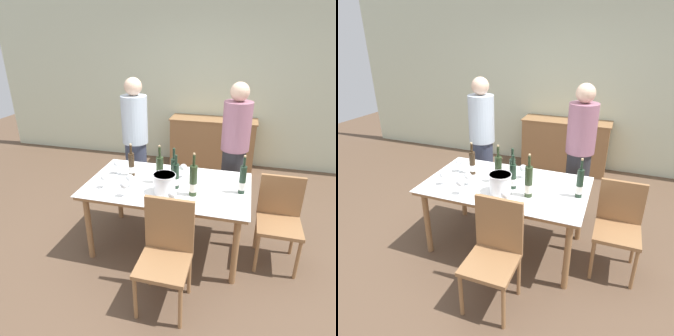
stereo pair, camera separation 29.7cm
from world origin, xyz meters
TOP-DOWN VIEW (x-y plane):
  - ground_plane at (0.00, 0.00)m, footprint 12.00×12.00m
  - back_wall at (0.00, 2.60)m, footprint 8.00×0.10m
  - sideboard_cabinet at (0.18, 2.31)m, footprint 1.44×0.46m
  - dining_table at (0.00, 0.00)m, footprint 1.64×0.97m
  - ice_bucket at (0.02, -0.19)m, footprint 0.22×0.22m
  - wine_bottle_0 at (0.04, 0.07)m, footprint 0.06×0.06m
  - wine_bottle_1 at (-0.43, 0.11)m, footprint 0.07×0.07m
  - wine_bottle_2 at (-0.09, 0.01)m, footprint 0.08×0.08m
  - wine_bottle_3 at (0.09, -0.05)m, footprint 0.07×0.07m
  - wine_bottle_4 at (0.28, -0.16)m, footprint 0.07×0.07m
  - wine_bottle_5 at (0.73, 0.00)m, footprint 0.06×0.06m
  - wine_glass_0 at (-0.33, -0.35)m, footprint 0.08×0.08m
  - wine_glass_1 at (-0.59, -0.23)m, footprint 0.07×0.07m
  - wine_glass_2 at (-0.60, 0.11)m, footprint 0.08×0.08m
  - wine_glass_3 at (-0.35, -0.16)m, footprint 0.08×0.08m
  - wine_glass_4 at (0.11, 0.20)m, footprint 0.08×0.08m
  - wine_glass_5 at (0.14, -0.38)m, footprint 0.08×0.08m
  - chair_right_end at (1.12, 0.08)m, footprint 0.42×0.42m
  - chair_near_front at (0.17, -0.71)m, footprint 0.42×0.42m
  - person_host at (-0.66, 0.84)m, footprint 0.33×0.33m
  - person_guest_left at (0.61, 0.81)m, footprint 0.33×0.33m

SIDE VIEW (x-z plane):
  - ground_plane at x=0.00m, z-range 0.00..0.00m
  - sideboard_cabinet at x=0.18m, z-range 0.00..0.87m
  - chair_right_end at x=1.12m, z-range 0.07..0.97m
  - chair_near_front at x=0.17m, z-range 0.06..1.01m
  - dining_table at x=0.00m, z-range 0.30..1.06m
  - wine_glass_5 at x=0.14m, z-range 0.78..0.91m
  - person_guest_left at x=0.61m, z-range 0.01..1.69m
  - wine_glass_3 at x=-0.35m, z-range 0.78..0.92m
  - person_host at x=-0.66m, z-range 0.01..1.70m
  - wine_glass_1 at x=-0.59m, z-range 0.79..0.93m
  - ice_bucket at x=0.02m, z-range 0.76..0.96m
  - wine_glass_4 at x=0.11m, z-range 0.79..0.94m
  - wine_glass_2 at x=-0.60m, z-range 0.79..0.94m
  - wine_glass_0 at x=-0.33m, z-range 0.79..0.95m
  - wine_bottle_3 at x=0.09m, z-range 0.70..1.05m
  - wine_bottle_1 at x=-0.43m, z-range 0.70..1.06m
  - wine_bottle_0 at x=0.04m, z-range 0.70..1.07m
  - wine_bottle_5 at x=0.73m, z-range 0.70..1.08m
  - wine_bottle_2 at x=-0.09m, z-range 0.69..1.09m
  - wine_bottle_4 at x=0.28m, z-range 0.69..1.11m
  - back_wall at x=0.00m, z-range 0.00..2.80m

